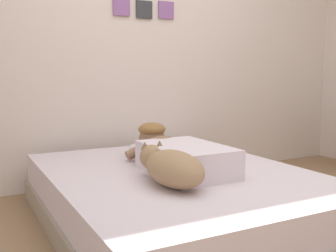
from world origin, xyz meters
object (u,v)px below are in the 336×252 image
at_px(bed, 176,197).
at_px(pillow, 160,146).
at_px(cell_phone, 215,175).
at_px(coffee_cup, 176,149).
at_px(person_lying, 176,153).
at_px(dog, 171,167).

xyz_separation_m(bed, pillow, (0.17, 0.57, 0.23)).
bearing_deg(bed, cell_phone, -58.17).
height_order(coffee_cup, cell_phone, coffee_cup).
height_order(pillow, coffee_cup, pillow).
xyz_separation_m(bed, person_lying, (0.02, 0.05, 0.28)).
relative_size(person_lying, coffee_cup, 7.36).
distance_m(person_lying, dog, 0.39).
height_order(pillow, person_lying, person_lying).
distance_m(pillow, cell_phone, 0.80).
xyz_separation_m(coffee_cup, cell_phone, (-0.12, -0.71, -0.03)).
bearing_deg(person_lying, dog, -122.36).
bearing_deg(cell_phone, person_lying, 114.14).
relative_size(pillow, dog, 0.90).
distance_m(bed, coffee_cup, 0.59).
relative_size(dog, cell_phone, 4.11).
distance_m(bed, person_lying, 0.29).
distance_m(dog, cell_phone, 0.35).
height_order(person_lying, cell_phone, person_lying).
height_order(bed, coffee_cup, coffee_cup).
height_order(dog, coffee_cup, dog).
height_order(pillow, cell_phone, pillow).
distance_m(bed, pillow, 0.64).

